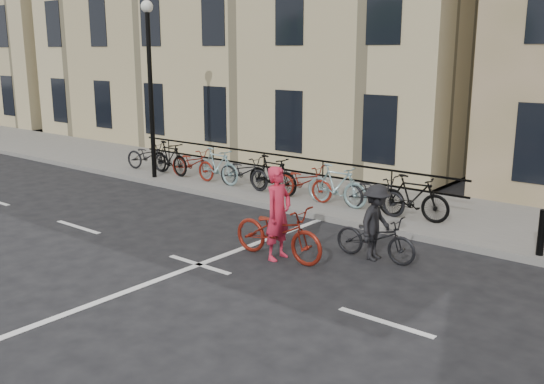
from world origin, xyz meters
The scene contains 9 objects.
ground centered at (0.00, 0.00, 0.00)m, with size 120.00×120.00×0.00m, color black.
sidewalk centered at (-4.00, 6.00, 0.07)m, with size 46.00×4.00×0.15m, color slate.
building_west centered at (-9.00, 13.00, 5.15)m, with size 20.00×10.00×10.00m, color tan.
building_far centered at (-26.00, 13.00, 4.65)m, with size 12.00×10.00×9.00m, color tan.
lamp_post centered at (-6.50, 4.40, 3.49)m, with size 0.36×0.36×5.28m.
bollard_east centered at (5.00, 4.25, 0.60)m, with size 0.14×0.14×0.90m, color black.
parked_bikes centered at (-2.82, 5.04, 0.65)m, with size 11.45×1.23×1.05m.
cyclist_pink centered at (0.94, 1.25, 0.64)m, with size 2.08×0.77×1.84m.
cyclist_dark centered at (2.45, 2.40, 0.59)m, with size 1.72×1.00×1.51m.
Camera 1 is at (7.99, -7.62, 4.00)m, focal length 40.00 mm.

